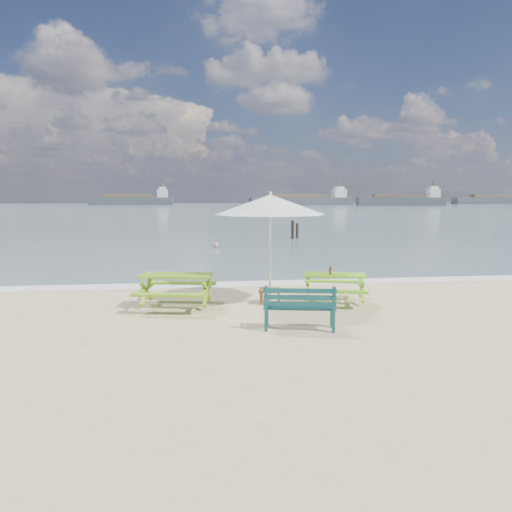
{
  "coord_description": "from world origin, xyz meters",
  "views": [
    {
      "loc": [
        -1.68,
        -9.44,
        2.51
      ],
      "look_at": [
        -0.07,
        3.0,
        1.0
      ],
      "focal_mm": 35.0,
      "sensor_mm": 36.0,
      "label": 1
    }
  ],
  "objects": [
    {
      "name": "swimmer",
      "position": [
        -0.53,
        14.67,
        -0.53
      ],
      "size": [
        0.64,
        0.48,
        1.61
      ],
      "color": "tan",
      "rests_on": "ground"
    },
    {
      "name": "side_table",
      "position": [
        0.13,
        1.97,
        0.17
      ],
      "size": [
        0.6,
        0.6,
        0.33
      ],
      "color": "brown",
      "rests_on": "ground"
    },
    {
      "name": "picnic_table_right",
      "position": [
        1.65,
        1.82,
        0.33
      ],
      "size": [
        1.79,
        1.91,
        0.69
      ],
      "color": "#6CB71B",
      "rests_on": "ground"
    },
    {
      "name": "foam_strip",
      "position": [
        0.0,
        4.6,
        0.01
      ],
      "size": [
        22.0,
        0.9,
        0.01
      ],
      "primitive_type": "cube",
      "color": "silver",
      "rests_on": "ground"
    },
    {
      "name": "beer_bottle",
      "position": [
        1.52,
        1.76,
        0.76
      ],
      "size": [
        0.06,
        0.06,
        0.23
      ],
      "color": "#8E5314",
      "rests_on": "picnic_table_right"
    },
    {
      "name": "patio_umbrella",
      "position": [
        0.13,
        1.97,
        2.31
      ],
      "size": [
        2.99,
        2.99,
        2.55
      ],
      "color": "silver",
      "rests_on": "ground"
    },
    {
      "name": "sea",
      "position": [
        0.0,
        85.0,
        0.0
      ],
      "size": [
        300.0,
        300.0,
        0.0
      ],
      "primitive_type": "plane",
      "color": "slate",
      "rests_on": "ground"
    },
    {
      "name": "picnic_table_left",
      "position": [
        -2.04,
        1.79,
        0.36
      ],
      "size": [
        1.9,
        2.04,
        0.76
      ],
      "color": "#6C9E18",
      "rests_on": "ground"
    },
    {
      "name": "mooring_pilings",
      "position": [
        4.37,
        19.53,
        0.41
      ],
      "size": [
        0.57,
        0.77,
        1.29
      ],
      "color": "black",
      "rests_on": "ground"
    },
    {
      "name": "cargo_ships",
      "position": [
        43.82,
        126.26,
        1.18
      ],
      "size": [
        139.24,
        27.16,
        4.4
      ],
      "color": "#3C4047",
      "rests_on": "ground"
    },
    {
      "name": "park_bench",
      "position": [
        0.32,
        -0.39,
        0.25
      ],
      "size": [
        1.4,
        0.71,
        0.83
      ],
      "color": "#0F3D3F",
      "rests_on": "ground"
    }
  ]
}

